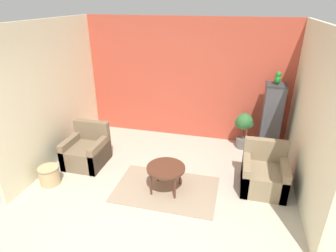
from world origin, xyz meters
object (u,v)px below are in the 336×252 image
at_px(wicker_basket, 49,175).
at_px(potted_plant, 244,126).
at_px(parrot, 278,78).
at_px(armchair_right, 264,175).
at_px(birdcage, 271,120).
at_px(coffee_table, 166,169).
at_px(armchair_left, 87,151).

bearing_deg(wicker_basket, potted_plant, 33.87).
distance_m(parrot, potted_plant, 1.24).
height_order(armchair_right, wicker_basket, armchair_right).
bearing_deg(birdcage, armchair_right, -96.48).
distance_m(coffee_table, armchair_right, 1.71).
bearing_deg(parrot, wicker_basket, -150.78).
xyz_separation_m(parrot, potted_plant, (-0.52, 0.08, -1.13)).
bearing_deg(coffee_table, wicker_basket, -170.94).
bearing_deg(coffee_table, parrot, 45.69).
distance_m(coffee_table, parrot, 2.83).
distance_m(armchair_left, birdcage, 3.83).
relative_size(armchair_right, parrot, 3.11).
xyz_separation_m(coffee_table, birdcage, (1.78, 1.83, 0.33)).
bearing_deg(armchair_right, wicker_basket, -167.68).
relative_size(coffee_table, parrot, 2.53).
relative_size(armchair_left, birdcage, 0.53).
height_order(coffee_table, potted_plant, potted_plant).
distance_m(potted_plant, wicker_basket, 4.04).
xyz_separation_m(armchair_right, birdcage, (0.15, 1.35, 0.48)).
xyz_separation_m(armchair_right, parrot, (0.15, 1.35, 1.37)).
distance_m(armchair_right, wicker_basket, 3.80).
relative_size(armchair_left, wicker_basket, 2.19).
bearing_deg(armchair_right, birdcage, 83.52).
distance_m(armchair_right, birdcage, 1.44).
distance_m(birdcage, wicker_basket, 4.46).
bearing_deg(coffee_table, birdcage, 45.66).
xyz_separation_m(coffee_table, wicker_basket, (-2.08, -0.33, -0.24)).
relative_size(coffee_table, birdcage, 0.43).
relative_size(coffee_table, armchair_right, 0.81).
bearing_deg(wicker_basket, parrot, 29.22).
height_order(potted_plant, wicker_basket, potted_plant).
relative_size(parrot, potted_plant, 0.32).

